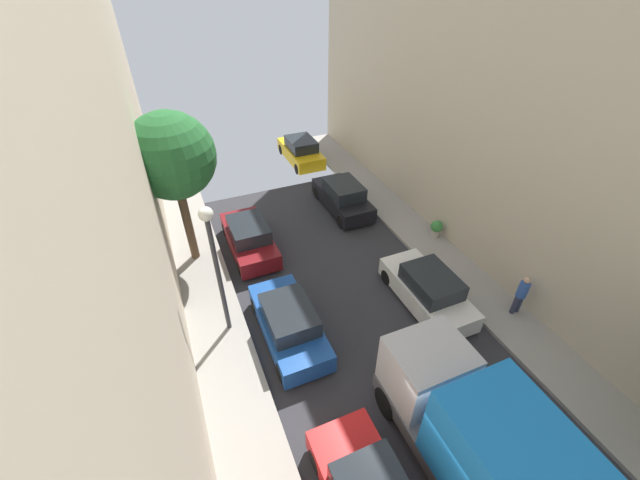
{
  "coord_description": "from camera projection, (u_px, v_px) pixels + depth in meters",
  "views": [
    {
      "loc": [
        -5.22,
        -3.12,
        11.14
      ],
      "look_at": [
        0.27,
        9.86,
        0.5
      ],
      "focal_mm": 21.87,
      "sensor_mm": 36.0,
      "label": 1
    }
  ],
  "objects": [
    {
      "name": "ground",
      "position": [
        451.0,
        457.0,
        10.63
      ],
      "size": [
        32.0,
        32.0,
        0.0
      ],
      "primitive_type": "plane",
      "color": "#2D2D33"
    },
    {
      "name": "sidewalk_right",
      "position": [
        583.0,
        391.0,
        12.14
      ],
      "size": [
        2.0,
        44.0,
        0.15
      ],
      "primitive_type": "cube",
      "color": "gray",
      "rests_on": "ground"
    },
    {
      "name": "parked_car_left_2",
      "position": [
        289.0,
        323.0,
        13.48
      ],
      "size": [
        1.78,
        4.2,
        1.57
      ],
      "color": "#194799",
      "rests_on": "ground"
    },
    {
      "name": "parked_car_left_3",
      "position": [
        249.0,
        238.0,
        17.44
      ],
      "size": [
        1.78,
        4.2,
        1.57
      ],
      "color": "maroon",
      "rests_on": "ground"
    },
    {
      "name": "parked_car_right_1",
      "position": [
        428.0,
        290.0,
        14.78
      ],
      "size": [
        1.78,
        4.2,
        1.57
      ],
      "color": "white",
      "rests_on": "ground"
    },
    {
      "name": "parked_car_right_2",
      "position": [
        343.0,
        197.0,
        20.27
      ],
      "size": [
        1.78,
        4.2,
        1.57
      ],
      "color": "black",
      "rests_on": "ground"
    },
    {
      "name": "parked_car_right_3",
      "position": [
        301.0,
        151.0,
        24.82
      ],
      "size": [
        1.78,
        4.2,
        1.57
      ],
      "color": "gold",
      "rests_on": "ground"
    },
    {
      "name": "delivery_truck",
      "position": [
        494.0,
        461.0,
        8.86
      ],
      "size": [
        2.26,
        6.6,
        3.38
      ],
      "color": "#4C4C51",
      "rests_on": "ground"
    },
    {
      "name": "pedestrian",
      "position": [
        521.0,
        294.0,
        14.11
      ],
      "size": [
        0.4,
        0.36,
        1.72
      ],
      "color": "#2D334C",
      "rests_on": "sidewalk_right"
    },
    {
      "name": "street_tree_2",
      "position": [
        171.0,
        157.0,
        14.43
      ],
      "size": [
        3.31,
        3.31,
        6.45
      ],
      "color": "brown",
      "rests_on": "sidewalk_left"
    },
    {
      "name": "potted_plant_2",
      "position": [
        163.0,
        177.0,
        22.32
      ],
      "size": [
        0.5,
        0.5,
        0.87
      ],
      "color": "#B2A899",
      "rests_on": "sidewalk_left"
    },
    {
      "name": "potted_plant_4",
      "position": [
        436.0,
        228.0,
        18.23
      ],
      "size": [
        0.55,
        0.55,
        0.82
      ],
      "color": "#B2A899",
      "rests_on": "sidewalk_right"
    },
    {
      "name": "lamp_post",
      "position": [
        214.0,
        254.0,
        12.04
      ],
      "size": [
        0.44,
        0.44,
        5.08
      ],
      "color": "#333338",
      "rests_on": "sidewalk_left"
    }
  ]
}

